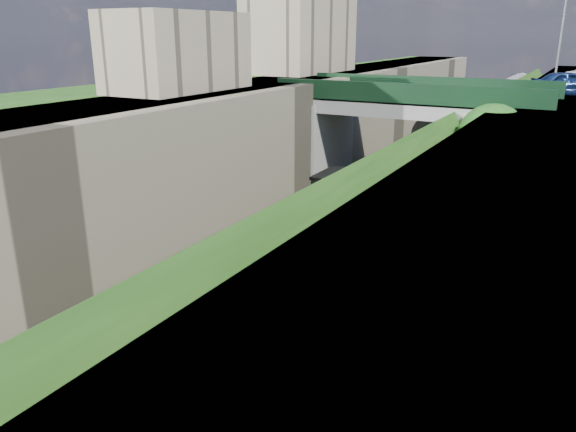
{
  "coord_description": "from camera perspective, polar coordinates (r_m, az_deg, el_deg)",
  "views": [
    {
      "loc": [
        10.2,
        -10.18,
        9.95
      ],
      "look_at": [
        0.0,
        8.59,
        2.95
      ],
      "focal_mm": 35.0,
      "sensor_mm": 36.0,
      "label": 1
    }
  ],
  "objects": [
    {
      "name": "ground",
      "position": [
        17.51,
        -14.2,
        -17.12
      ],
      "size": [
        160.0,
        160.0,
        0.0
      ],
      "primitive_type": "plane",
      "color": "#1E4714",
      "rests_on": "ground"
    },
    {
      "name": "trackbed",
      "position": [
        33.34,
        9.41,
        0.7
      ],
      "size": [
        10.0,
        90.0,
        0.2
      ],
      "primitive_type": "cube",
      "color": "#473F38",
      "rests_on": "ground"
    },
    {
      "name": "retaining_wall",
      "position": [
        34.63,
        1.03,
        7.4
      ],
      "size": [
        1.0,
        90.0,
        7.0
      ],
      "primitive_type": "cube",
      "color": "#756B56",
      "rests_on": "ground"
    },
    {
      "name": "street_plateau_left",
      "position": [
        36.35,
        -3.92,
        7.87
      ],
      "size": [
        6.0,
        90.0,
        7.0
      ],
      "primitive_type": "cube",
      "color": "#262628",
      "rests_on": "ground"
    },
    {
      "name": "street_plateau_right",
      "position": [
        30.95,
        26.52,
        3.47
      ],
      "size": [
        8.0,
        90.0,
        6.25
      ],
      "primitive_type": "cube",
      "color": "#262628",
      "rests_on": "ground"
    },
    {
      "name": "embankment_slope",
      "position": [
        30.75,
        17.88,
        3.54
      ],
      "size": [
        4.77,
        90.0,
        6.46
      ],
      "color": "#1E4714",
      "rests_on": "ground"
    },
    {
      "name": "track_left",
      "position": [
        33.97,
        6.24,
        1.43
      ],
      "size": [
        2.5,
        90.0,
        0.2
      ],
      "color": "black",
      "rests_on": "trackbed"
    },
    {
      "name": "track_right",
      "position": [
        32.95,
        11.38,
        0.64
      ],
      "size": [
        2.5,
        90.0,
        0.2
      ],
      "color": "black",
      "rests_on": "trackbed"
    },
    {
      "name": "road_bridge",
      "position": [
        35.89,
        13.33,
        8.24
      ],
      "size": [
        16.0,
        6.4,
        7.25
      ],
      "color": "gray",
      "rests_on": "ground"
    },
    {
      "name": "building_far",
      "position": [
        45.2,
        1.33,
        18.2
      ],
      "size": [
        5.0,
        10.0,
        6.0
      ],
      "primitive_type": "cube",
      "color": "gray",
      "rests_on": "street_plateau_left"
    },
    {
      "name": "building_near",
      "position": [
        31.2,
        -11.08,
        16.07
      ],
      "size": [
        4.0,
        8.0,
        4.0
      ],
      "primitive_type": "cube",
      "color": "gray",
      "rests_on": "street_plateau_left"
    },
    {
      "name": "tree",
      "position": [
        30.73,
        20.22,
        7.09
      ],
      "size": [
        3.6,
        3.8,
        6.6
      ],
      "color": "black",
      "rests_on": "ground"
    },
    {
      "name": "lamppost",
      "position": [
        40.9,
        26.01,
        15.86
      ],
      "size": [
        0.87,
        0.15,
        6.0
      ],
      "color": "gray",
      "rests_on": "street_plateau_right"
    },
    {
      "name": "car_blue",
      "position": [
        38.7,
        26.77,
        11.9
      ],
      "size": [
        4.82,
        3.31,
        1.52
      ],
      "primitive_type": "imported",
      "rotation": [
        0.0,
        0.0,
        1.95
      ],
      "color": "navy",
      "rests_on": "street_plateau_right"
    },
    {
      "name": "locomotive",
      "position": [
        22.85,
        3.39,
        -2.54
      ],
      "size": [
        3.1,
        10.22,
        3.83
      ],
      "color": "black",
      "rests_on": "trackbed"
    },
    {
      "name": "tender",
      "position": [
        29.43,
        9.52,
        1.44
      ],
      "size": [
        2.7,
        6.0,
        3.05
      ],
      "color": "black",
      "rests_on": "trackbed"
    },
    {
      "name": "coach_front",
      "position": [
        41.14,
        15.44,
        6.41
      ],
      "size": [
        2.9,
        18.0,
        3.7
      ],
      "color": "black",
      "rests_on": "trackbed"
    },
    {
      "name": "coach_middle",
      "position": [
        59.38,
        19.83,
        9.44
      ],
      "size": [
        2.9,
        18.0,
        3.7
      ],
      "color": "black",
      "rests_on": "trackbed"
    },
    {
      "name": "coach_rear",
      "position": [
        77.88,
        22.17,
        11.01
      ],
      "size": [
        2.9,
        18.0,
        3.7
      ],
      "color": "black",
      "rests_on": "trackbed"
    }
  ]
}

